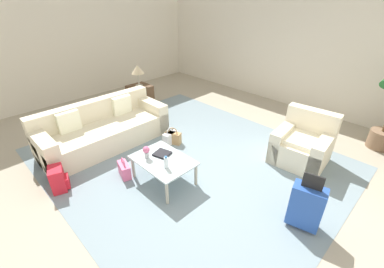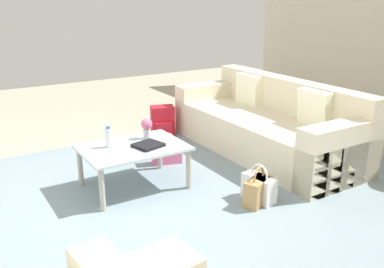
% 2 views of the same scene
% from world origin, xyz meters
% --- Properties ---
extents(ground_plane, '(12.00, 12.00, 0.00)m').
position_xyz_m(ground_plane, '(0.00, 0.00, 0.00)').
color(ground_plane, '#A89E89').
extents(wall_back, '(10.24, 0.12, 3.10)m').
position_xyz_m(wall_back, '(0.00, 4.06, 1.55)').
color(wall_back, silver).
rests_on(wall_back, ground).
extents(wall_left, '(0.12, 8.00, 3.10)m').
position_xyz_m(wall_left, '(-5.06, 0.00, 1.55)').
color(wall_left, silver).
rests_on(wall_left, ground).
extents(area_rug, '(5.20, 4.40, 0.01)m').
position_xyz_m(area_rug, '(-0.60, 0.20, 0.00)').
color(area_rug, gray).
rests_on(area_rug, ground).
extents(couch, '(0.98, 2.47, 0.85)m').
position_xyz_m(couch, '(-2.20, -0.60, 0.30)').
color(couch, beige).
rests_on(couch, ground).
extents(armchair, '(0.97, 0.94, 0.92)m').
position_xyz_m(armchair, '(0.89, 1.67, 0.31)').
color(armchair, beige).
rests_on(armchair, ground).
extents(coffee_table, '(0.97, 0.69, 0.42)m').
position_xyz_m(coffee_table, '(-0.40, -0.50, 0.37)').
color(coffee_table, silver).
rests_on(coffee_table, ground).
extents(water_bottle, '(0.06, 0.06, 0.20)m').
position_xyz_m(water_bottle, '(-0.20, -0.60, 0.52)').
color(water_bottle, silver).
rests_on(water_bottle, coffee_table).
extents(coffee_table_book, '(0.30, 0.29, 0.03)m').
position_xyz_m(coffee_table_book, '(-0.52, -0.42, 0.44)').
color(coffee_table_book, black).
rests_on(coffee_table_book, coffee_table).
extents(flower_vase, '(0.11, 0.11, 0.21)m').
position_xyz_m(flower_vase, '(-0.62, -0.65, 0.55)').
color(flower_vase, '#B2B7BC').
rests_on(flower_vase, coffee_table).
extents(side_table, '(0.53, 0.53, 0.60)m').
position_xyz_m(side_table, '(-3.20, 1.00, 0.30)').
color(side_table, '#513823').
rests_on(side_table, ground).
extents(table_lamp, '(0.32, 0.32, 0.53)m').
position_xyz_m(table_lamp, '(-3.20, 1.00, 1.01)').
color(table_lamp, '#ADA899').
rests_on(table_lamp, side_table).
extents(suitcase_blue, '(0.44, 0.31, 0.85)m').
position_xyz_m(suitcase_blue, '(1.60, 0.20, 0.36)').
color(suitcase_blue, '#2851AD').
rests_on(suitcase_blue, ground).
extents(handbag_white, '(0.18, 0.33, 0.36)m').
position_xyz_m(handbag_white, '(-1.24, 0.35, 0.13)').
color(handbag_white, white).
rests_on(handbag_white, ground).
extents(handbag_pink, '(0.35, 0.22, 0.36)m').
position_xyz_m(handbag_pink, '(-0.97, -0.89, 0.13)').
color(handbag_pink, pink).
rests_on(handbag_pink, ground).
extents(handbag_tan, '(0.35, 0.26, 0.36)m').
position_xyz_m(handbag_tan, '(-1.20, 0.39, 0.13)').
color(handbag_tan, tan).
rests_on(handbag_tan, ground).
extents(backpack_red, '(0.35, 0.32, 0.40)m').
position_xyz_m(backpack_red, '(-1.40, -1.79, 0.19)').
color(backpack_red, red).
rests_on(backpack_red, ground).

